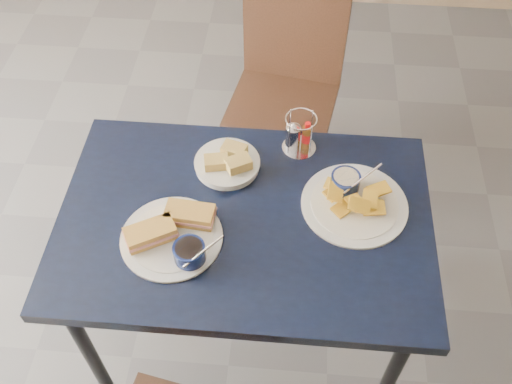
# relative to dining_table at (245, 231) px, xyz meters

# --- Properties ---
(ground) EXTENTS (6.00, 6.00, 0.00)m
(ground) POSITION_rel_dining_table_xyz_m (-0.06, -0.16, -0.68)
(ground) COLOR #4F5054
(ground) RESTS_ON ground
(dining_table) EXTENTS (1.11, 0.74, 0.75)m
(dining_table) POSITION_rel_dining_table_xyz_m (0.00, 0.00, 0.00)
(dining_table) COLOR black
(dining_table) RESTS_ON ground
(chair_far) EXTENTS (0.50, 0.48, 0.92)m
(chair_far) POSITION_rel_dining_table_xyz_m (0.07, 0.91, -0.15)
(chair_far) COLOR black
(chair_far) RESTS_ON ground
(sandwich_plate) EXTENTS (0.31, 0.29, 0.12)m
(sandwich_plate) POSITION_rel_dining_table_xyz_m (-0.19, -0.10, 0.10)
(sandwich_plate) COLOR white
(sandwich_plate) RESTS_ON dining_table
(plantain_plate) EXTENTS (0.32, 0.32, 0.12)m
(plantain_plate) POSITION_rel_dining_table_xyz_m (0.32, 0.09, 0.09)
(plantain_plate) COLOR white
(plantain_plate) RESTS_ON dining_table
(bread_basket) EXTENTS (0.20, 0.20, 0.07)m
(bread_basket) POSITION_rel_dining_table_xyz_m (-0.07, 0.19, 0.10)
(bread_basket) COLOR white
(bread_basket) RESTS_ON dining_table
(condiment_caddy) EXTENTS (0.11, 0.11, 0.14)m
(condiment_caddy) POSITION_rel_dining_table_xyz_m (0.14, 0.29, 0.13)
(condiment_caddy) COLOR silver
(condiment_caddy) RESTS_ON dining_table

